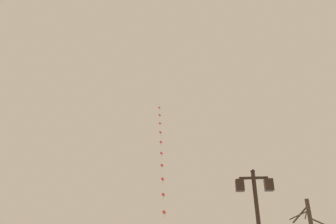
# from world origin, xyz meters

# --- Properties ---
(twin_lantern_lamp_post) EXTENTS (1.27, 0.28, 4.83)m
(twin_lantern_lamp_post) POSITION_xyz_m (1.57, 9.79, 3.34)
(twin_lantern_lamp_post) COLOR black
(twin_lantern_lamp_post) RESTS_ON ground_plane
(kite_train) EXTENTS (2.81, 15.88, 21.70)m
(kite_train) POSITION_xyz_m (-3.91, 30.93, 11.01)
(kite_train) COLOR brown
(kite_train) RESTS_ON ground_plane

